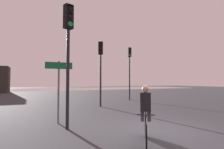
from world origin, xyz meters
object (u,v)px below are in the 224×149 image
object	(u,v)px
traffic_light_far_right	(129,64)
direction_sign_post	(59,83)
traffic_light_near_left	(68,42)
traffic_light_center	(101,61)
cyclist	(146,113)

from	to	relation	value
traffic_light_far_right	direction_sign_post	distance (m)	10.27
traffic_light_near_left	direction_sign_post	bearing A→B (deg)	-102.21
direction_sign_post	traffic_light_center	bearing A→B (deg)	-127.36
traffic_light_center	cyclist	size ratio (longest dim) A/B	2.83
traffic_light_center	direction_sign_post	xyz separation A→B (m)	(-3.42, -3.88, -1.48)
cyclist	direction_sign_post	bearing A→B (deg)	-25.51
cyclist	traffic_light_far_right	bearing A→B (deg)	-83.71
traffic_light_near_left	direction_sign_post	world-z (taller)	traffic_light_near_left
traffic_light_center	direction_sign_post	size ratio (longest dim) A/B	1.76
traffic_light_far_right	direction_sign_post	world-z (taller)	traffic_light_far_right
traffic_light_far_right	direction_sign_post	xyz separation A→B (m)	(-7.52, -6.77, -1.77)
traffic_light_near_left	cyclist	size ratio (longest dim) A/B	2.85
traffic_light_near_left	direction_sign_post	distance (m)	1.84
traffic_light_near_left	traffic_light_center	distance (m)	5.90
traffic_light_far_right	cyclist	size ratio (longest dim) A/B	3.11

